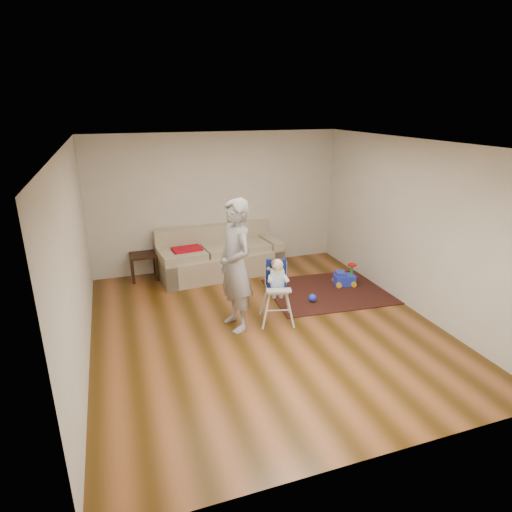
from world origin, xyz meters
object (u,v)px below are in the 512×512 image
object	(u,v)px
adult	(236,266)
toy_ball	(313,298)
side_table	(144,266)
sofa	(220,252)
ride_on_toy	(345,275)
high_chair	(277,292)

from	to	relation	value
adult	toy_ball	bearing A→B (deg)	94.45
side_table	adult	size ratio (longest dim) A/B	0.25
sofa	toy_ball	size ratio (longest dim) A/B	17.90
sofa	ride_on_toy	distance (m)	2.44
sofa	high_chair	distance (m)	2.23
side_table	high_chair	bearing A→B (deg)	-54.03
ride_on_toy	high_chair	world-z (taller)	high_chair
sofa	adult	size ratio (longest dim) A/B	1.25
high_chair	adult	bearing A→B (deg)	-168.37
side_table	toy_ball	distance (m)	3.31
ride_on_toy	high_chair	size ratio (longest dim) A/B	0.39
sofa	high_chair	bearing A→B (deg)	-86.96
sofa	ride_on_toy	xyz separation A→B (m)	(2.03, -1.33, -0.24)
ride_on_toy	toy_ball	size ratio (longest dim) A/B	2.97
ride_on_toy	toy_ball	bearing A→B (deg)	-140.66
sofa	side_table	distance (m)	1.48
ride_on_toy	toy_ball	xyz separation A→B (m)	(-0.88, -0.46, -0.14)
sofa	high_chair	xyz separation A→B (m)	(0.34, -2.20, 0.04)
toy_ball	adult	world-z (taller)	adult
high_chair	adult	size ratio (longest dim) A/B	0.52
toy_ball	high_chair	distance (m)	1.01
high_chair	sofa	bearing A→B (deg)	113.12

